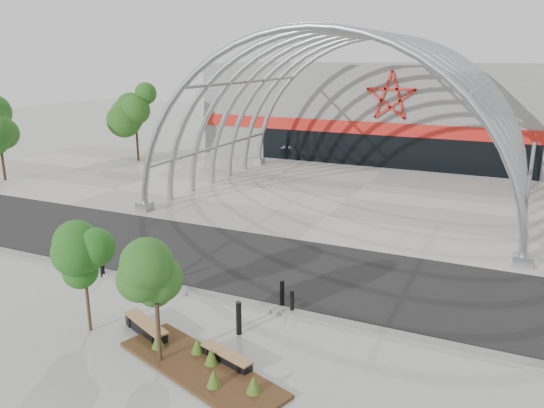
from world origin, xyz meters
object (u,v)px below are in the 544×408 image
Objects in this scene: signal_pole at (527,201)px; bollard_2 at (239,318)px; street_tree_1 at (155,279)px; bench_0 at (146,328)px; street_tree_0 at (84,261)px; bench_1 at (227,359)px.

signal_pole is 13.61m from bollard_2.
signal_pole is 4.66× the size of bollard_2.
bench_0 is at bearing 140.54° from street_tree_1.
street_tree_0 is at bearing -135.44° from signal_pole.
bench_1 is at bearing -7.31° from bench_0.
street_tree_0 reaches higher than bollard_2.
signal_pole is 2.77× the size of bench_1.
bench_0 is (-1.41, 1.16, -2.45)m from street_tree_1.
signal_pole is 14.78m from bench_1.
street_tree_1 reaches higher than street_tree_0.
street_tree_1 is at bearing -117.94° from bollard_2.
street_tree_1 is 1.71× the size of bench_0.
bollard_2 is (-8.16, -10.67, -2.19)m from signal_pole.
bench_0 is (-10.87, -11.97, -2.53)m from signal_pole.
bench_0 is at bearing 172.69° from bench_1.
street_tree_0 is (-12.70, -12.51, -0.31)m from signal_pole.
street_tree_1 is 3.16m from bench_1.
bollard_2 is (2.71, 1.29, 0.34)m from bench_0.
street_tree_1 is 3.29× the size of bollard_2.
bench_1 is 1.82m from bollard_2.
signal_pole is at bearing 58.27° from bench_1.
signal_pole is at bearing 54.21° from street_tree_1.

